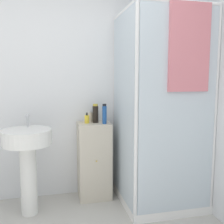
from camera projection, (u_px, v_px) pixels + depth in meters
The scene contains 8 objects.
wall_back at pixel (43, 91), 3.00m from camera, with size 6.40×0.06×2.50m, color silver.
shower_enclosure at pixel (158, 150), 2.83m from camera, with size 0.85×0.88×2.09m.
vanity_cabinet at pixel (94, 160), 3.04m from camera, with size 0.37×0.34×0.88m.
sink at pixel (28, 152), 2.63m from camera, with size 0.49×0.49×1.02m.
soap_dispenser at pixel (87, 119), 2.97m from camera, with size 0.05×0.05×0.12m.
shampoo_bottle_tall_black at pixel (95, 114), 3.00m from camera, with size 0.07×0.07×0.22m.
shampoo_bottle_blue at pixel (104, 114), 2.93m from camera, with size 0.05×0.05×0.22m.
lotion_bottle_white at pixel (91, 117), 3.05m from camera, with size 0.05×0.05×0.14m.
Camera 1 is at (0.09, -1.41, 1.39)m, focal length 42.00 mm.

